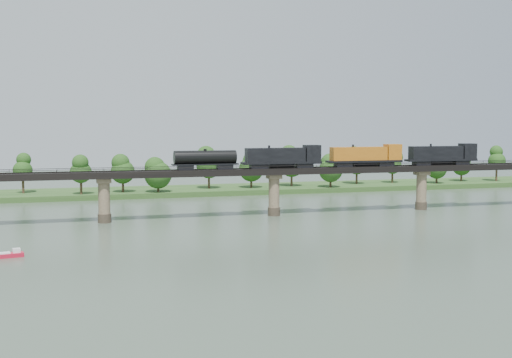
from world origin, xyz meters
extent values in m
plane|color=#39493B|center=(0.00, 0.00, 0.00)|extent=(400.00, 400.00, 0.00)
cube|color=#294B1E|center=(0.00, 85.00, 0.80)|extent=(300.00, 24.00, 1.60)
cylinder|color=#473A2D|center=(-40.00, 30.00, 1.00)|extent=(3.00, 3.00, 2.00)
cylinder|color=#8D795C|center=(-40.00, 30.00, 5.50)|extent=(2.60, 2.60, 9.00)
cube|color=#8D795C|center=(-40.00, 30.00, 9.50)|extent=(3.20, 3.20, 1.00)
cylinder|color=#473A2D|center=(0.00, 30.00, 1.00)|extent=(3.00, 3.00, 2.00)
cylinder|color=#8D795C|center=(0.00, 30.00, 5.50)|extent=(2.60, 2.60, 9.00)
cube|color=#8D795C|center=(0.00, 30.00, 9.50)|extent=(3.20, 3.20, 1.00)
cylinder|color=#473A2D|center=(40.00, 30.00, 1.00)|extent=(3.00, 3.00, 2.00)
cylinder|color=#8D795C|center=(40.00, 30.00, 5.50)|extent=(2.60, 2.60, 9.00)
cube|color=#8D795C|center=(40.00, 30.00, 9.50)|extent=(3.20, 3.20, 1.00)
cube|color=black|center=(0.00, 30.00, 10.75)|extent=(220.00, 5.00, 1.50)
cube|color=black|center=(0.00, 29.25, 11.58)|extent=(220.00, 0.12, 0.16)
cube|color=black|center=(0.00, 30.75, 11.58)|extent=(220.00, 0.12, 0.16)
cube|color=black|center=(0.00, 27.60, 12.20)|extent=(220.00, 0.10, 0.10)
cube|color=black|center=(0.00, 32.40, 12.20)|extent=(220.00, 0.10, 0.10)
cube|color=black|center=(0.00, 27.60, 11.85)|extent=(0.08, 0.08, 0.70)
cube|color=black|center=(0.00, 32.40, 11.85)|extent=(0.08, 0.08, 0.70)
cylinder|color=#382619|center=(-60.94, 84.18, 3.46)|extent=(0.70, 0.70, 3.71)
sphere|color=#1A4112|center=(-60.94, 84.18, 8.41)|extent=(5.67, 5.67, 5.67)
sphere|color=#1A4112|center=(-60.94, 84.18, 11.50)|extent=(4.25, 4.25, 4.25)
cylinder|color=#382619|center=(-44.43, 76.31, 3.35)|extent=(0.70, 0.70, 3.51)
sphere|color=#1A4112|center=(-44.43, 76.31, 8.03)|extent=(6.31, 6.31, 6.31)
sphere|color=#1A4112|center=(-44.43, 76.31, 10.96)|extent=(4.73, 4.73, 4.73)
cylinder|color=#382619|center=(-32.24, 78.84, 3.27)|extent=(0.70, 0.70, 3.34)
sphere|color=#1A4112|center=(-32.24, 78.84, 7.73)|extent=(7.18, 7.18, 7.18)
sphere|color=#1A4112|center=(-32.24, 78.84, 10.52)|extent=(5.39, 5.39, 5.39)
cylinder|color=#382619|center=(-22.01, 76.15, 3.01)|extent=(0.70, 0.70, 2.83)
sphere|color=#1A4112|center=(-22.01, 76.15, 6.78)|extent=(8.26, 8.26, 8.26)
sphere|color=#1A4112|center=(-22.01, 76.15, 9.14)|extent=(6.19, 6.19, 6.19)
cylinder|color=#382619|center=(-5.04, 82.68, 3.58)|extent=(0.70, 0.70, 3.96)
sphere|color=#1A4112|center=(-5.04, 82.68, 8.87)|extent=(8.07, 8.07, 8.07)
sphere|color=#1A4112|center=(-5.04, 82.68, 12.17)|extent=(6.05, 6.05, 6.05)
cylinder|color=#382619|center=(8.52, 81.14, 3.23)|extent=(0.70, 0.70, 3.27)
sphere|color=#1A4112|center=(8.52, 81.14, 7.59)|extent=(8.03, 8.03, 8.03)
sphere|color=#1A4112|center=(8.52, 81.14, 10.31)|extent=(6.02, 6.02, 6.02)
cylinder|color=#382619|center=(22.65, 82.31, 3.56)|extent=(0.70, 0.70, 3.92)
sphere|color=#1A4112|center=(22.65, 82.31, 8.79)|extent=(8.29, 8.29, 8.29)
sphere|color=#1A4112|center=(22.65, 82.31, 12.05)|extent=(6.21, 6.21, 6.21)
cylinder|color=#382619|center=(33.59, 75.35, 3.11)|extent=(0.70, 0.70, 3.02)
sphere|color=#1A4112|center=(33.59, 75.35, 7.15)|extent=(7.74, 7.74, 7.74)
sphere|color=#1A4112|center=(33.59, 75.35, 9.67)|extent=(5.80, 5.80, 5.80)
cylinder|color=#382619|center=(46.81, 84.03, 3.50)|extent=(0.70, 0.70, 3.80)
sphere|color=#1A4112|center=(46.81, 84.03, 8.56)|extent=(7.47, 7.47, 7.47)
sphere|color=#1A4112|center=(46.81, 84.03, 11.73)|extent=(5.60, 5.60, 5.60)
cylinder|color=#382619|center=(60.48, 84.26, 3.29)|extent=(0.70, 0.70, 3.38)
sphere|color=#1A4112|center=(60.48, 84.26, 7.80)|extent=(6.23, 6.23, 6.23)
sphere|color=#1A4112|center=(60.48, 84.26, 10.62)|extent=(4.67, 4.67, 4.67)
cylinder|color=#382619|center=(74.35, 78.39, 2.99)|extent=(0.70, 0.70, 2.77)
sphere|color=#1A4112|center=(74.35, 78.39, 6.68)|extent=(7.04, 7.04, 7.04)
sphere|color=#1A4112|center=(74.35, 78.39, 8.99)|extent=(5.28, 5.28, 5.28)
cylinder|color=#382619|center=(87.62, 83.57, 3.07)|extent=(0.70, 0.70, 2.94)
sphere|color=#1A4112|center=(87.62, 83.57, 7.00)|extent=(6.73, 6.73, 6.73)
sphere|color=#1A4112|center=(87.62, 83.57, 9.45)|extent=(5.05, 5.05, 5.05)
cylinder|color=#382619|center=(99.73, 80.10, 3.57)|extent=(0.70, 0.70, 3.94)
sphere|color=#1A4112|center=(99.73, 80.10, 8.83)|extent=(6.17, 6.17, 6.17)
sphere|color=#1A4112|center=(99.73, 80.10, 12.11)|extent=(4.62, 4.62, 4.62)
cube|color=black|center=(51.30, 30.00, 12.07)|extent=(4.16, 2.50, 1.14)
cube|color=black|center=(39.85, 30.00, 12.07)|extent=(4.16, 2.50, 1.14)
cube|color=black|center=(45.57, 30.00, 12.80)|extent=(19.77, 3.12, 0.52)
cube|color=black|center=(44.01, 30.00, 14.73)|extent=(14.57, 2.81, 3.33)
cube|color=black|center=(53.38, 30.00, 15.04)|extent=(3.75, 3.12, 3.95)
cylinder|color=black|center=(45.57, 30.00, 12.23)|extent=(6.24, 1.46, 1.46)
cube|color=black|center=(29.44, 30.00, 12.07)|extent=(4.16, 2.50, 1.14)
cube|color=black|center=(18.00, 30.00, 12.07)|extent=(4.16, 2.50, 1.14)
cube|color=black|center=(23.72, 30.00, 12.80)|extent=(19.77, 3.12, 0.52)
cube|color=#B96616|center=(22.16, 30.00, 14.73)|extent=(14.57, 2.81, 3.33)
cube|color=#B96616|center=(31.53, 30.00, 15.04)|extent=(3.75, 3.12, 3.95)
cylinder|color=black|center=(23.72, 30.00, 12.23)|extent=(6.24, 1.46, 1.46)
cube|color=black|center=(7.59, 30.00, 12.07)|extent=(4.16, 2.50, 1.14)
cube|color=black|center=(-3.85, 30.00, 12.07)|extent=(4.16, 2.50, 1.14)
cube|color=black|center=(1.87, 30.00, 12.80)|extent=(19.77, 3.12, 0.52)
cube|color=black|center=(0.31, 30.00, 14.73)|extent=(14.57, 2.81, 3.33)
cube|color=black|center=(9.67, 30.00, 15.04)|extent=(3.75, 3.12, 3.95)
cylinder|color=black|center=(1.87, 30.00, 12.23)|extent=(6.24, 1.46, 1.46)
cube|color=black|center=(-12.18, 30.00, 12.07)|extent=(3.64, 2.29, 1.14)
cube|color=black|center=(-21.54, 30.00, 12.07)|extent=(3.64, 2.29, 1.14)
cube|color=black|center=(-16.86, 30.00, 12.75)|extent=(15.61, 2.50, 0.31)
cylinder|color=black|center=(-16.86, 30.00, 14.41)|extent=(14.57, 3.12, 3.12)
cylinder|color=black|center=(-16.86, 30.00, 16.08)|extent=(0.73, 0.73, 0.52)
cube|color=red|center=(-57.35, -4.20, 0.35)|extent=(5.25, 2.70, 0.70)
cube|color=white|center=(-58.14, -4.35, 0.75)|extent=(2.64, 1.92, 0.25)
cube|color=white|center=(-55.98, -3.94, 1.05)|extent=(1.40, 1.40, 0.70)
camera|label=1|loc=(-46.51, -116.68, 22.24)|focal=45.00mm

